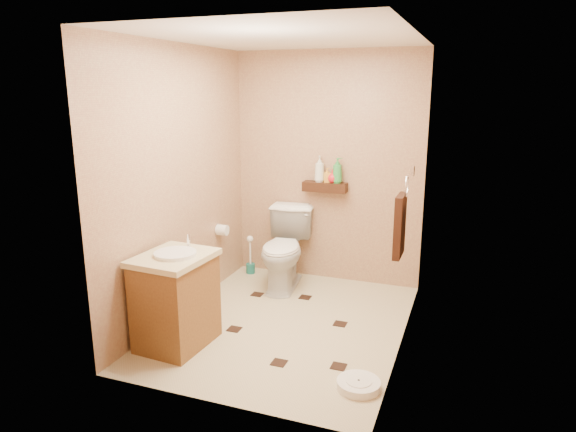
% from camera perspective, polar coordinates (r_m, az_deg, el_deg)
% --- Properties ---
extents(ground, '(2.50, 2.50, 0.00)m').
position_cam_1_polar(ground, '(4.62, -0.25, -11.92)').
color(ground, '#C5B690').
rests_on(ground, ground).
extents(wall_back, '(2.00, 0.04, 2.40)m').
position_cam_1_polar(wall_back, '(5.40, 4.38, 5.26)').
color(wall_back, tan).
rests_on(wall_back, ground).
extents(wall_front, '(2.00, 0.04, 2.40)m').
position_cam_1_polar(wall_front, '(3.12, -8.31, -1.36)').
color(wall_front, tan).
rests_on(wall_front, ground).
extents(wall_left, '(0.04, 2.50, 2.40)m').
position_cam_1_polar(wall_left, '(4.67, -11.87, 3.62)').
color(wall_left, tan).
rests_on(wall_left, ground).
extents(wall_right, '(0.04, 2.50, 2.40)m').
position_cam_1_polar(wall_right, '(4.00, 13.28, 1.82)').
color(wall_right, tan).
rests_on(wall_right, ground).
extents(ceiling, '(2.00, 2.50, 0.02)m').
position_cam_1_polar(ceiling, '(4.17, -0.29, 19.26)').
color(ceiling, silver).
rests_on(ceiling, wall_back).
extents(wall_shelf, '(0.46, 0.14, 0.10)m').
position_cam_1_polar(wall_shelf, '(5.36, 4.11, 3.24)').
color(wall_shelf, '#351A0E').
rests_on(wall_shelf, wall_back).
extents(floor_accents, '(1.23, 1.36, 0.01)m').
position_cam_1_polar(floor_accents, '(4.58, 0.35, -12.09)').
color(floor_accents, black).
rests_on(floor_accents, ground).
extents(toilet, '(0.55, 0.85, 0.82)m').
position_cam_1_polar(toilet, '(5.29, -0.37, -3.69)').
color(toilet, white).
rests_on(toilet, ground).
extents(vanity, '(0.55, 0.65, 0.88)m').
position_cam_1_polar(vanity, '(4.23, -12.36, -8.97)').
color(vanity, brown).
rests_on(vanity, ground).
extents(bathroom_scale, '(0.39, 0.39, 0.06)m').
position_cam_1_polar(bathroom_scale, '(3.76, 7.84, -18.04)').
color(bathroom_scale, white).
rests_on(bathroom_scale, ground).
extents(toilet_brush, '(0.10, 0.10, 0.43)m').
position_cam_1_polar(toilet_brush, '(5.76, -4.20, -4.90)').
color(toilet_brush, '#1A6A62').
rests_on(toilet_brush, ground).
extents(towel_ring, '(0.12, 0.30, 0.76)m').
position_cam_1_polar(towel_ring, '(4.31, 12.37, -0.74)').
color(towel_ring, silver).
rests_on(towel_ring, wall_right).
extents(toilet_paper, '(0.12, 0.11, 0.12)m').
position_cam_1_polar(toilet_paper, '(5.32, -7.33, -1.55)').
color(toilet_paper, white).
rests_on(toilet_paper, wall_left).
extents(bottle_a, '(0.14, 0.14, 0.27)m').
position_cam_1_polar(bottle_a, '(5.34, 3.53, 5.24)').
color(bottle_a, silver).
rests_on(bottle_a, wall_shelf).
extents(bottle_b, '(0.09, 0.09, 0.15)m').
position_cam_1_polar(bottle_b, '(5.33, 4.35, 4.56)').
color(bottle_b, gold).
rests_on(bottle_b, wall_shelf).
extents(bottle_c, '(0.15, 0.15, 0.14)m').
position_cam_1_polar(bottle_c, '(5.31, 5.02, 4.45)').
color(bottle_c, red).
rests_on(bottle_c, wall_shelf).
extents(bottle_d, '(0.12, 0.12, 0.26)m').
position_cam_1_polar(bottle_d, '(5.29, 5.50, 5.07)').
color(bottle_d, '#2F8E40').
rests_on(bottle_d, wall_shelf).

